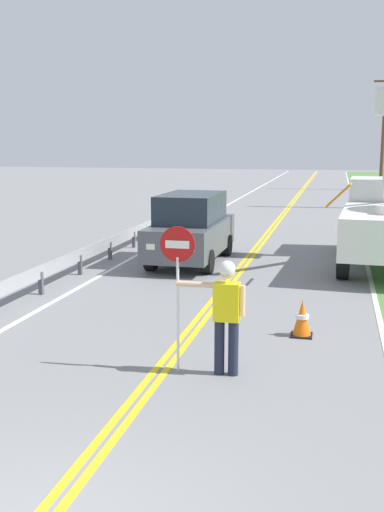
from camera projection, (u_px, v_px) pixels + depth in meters
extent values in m
cube|color=yellow|center=(266.00, 233.00, 24.38)|extent=(0.11, 110.00, 0.01)
cube|color=yellow|center=(270.00, 233.00, 24.34)|extent=(0.11, 110.00, 0.01)
cube|color=silver|center=(361.00, 236.00, 23.53)|extent=(0.12, 110.00, 0.01)
cube|color=silver|center=(182.00, 230.00, 25.18)|extent=(0.12, 110.00, 0.01)
cylinder|color=#1E2338|center=(233.00, 348.00, 9.43)|extent=(0.16, 0.16, 0.88)
cylinder|color=#1E2338|center=(219.00, 347.00, 9.48)|extent=(0.16, 0.16, 0.88)
cube|color=yellow|center=(227.00, 302.00, 9.32)|extent=(0.40, 0.25, 0.60)
cylinder|color=beige|center=(195.00, 284.00, 9.38)|extent=(0.60, 0.10, 0.09)
cylinder|color=beige|center=(242.00, 301.00, 9.26)|extent=(0.09, 0.09, 0.48)
sphere|color=beige|center=(227.00, 272.00, 9.23)|extent=(0.22, 0.22, 0.22)
sphere|color=white|center=(227.00, 269.00, 9.22)|extent=(0.25, 0.25, 0.25)
cylinder|color=silver|center=(178.00, 315.00, 9.53)|extent=(0.04, 0.04, 1.85)
cylinder|color=#B71414|center=(178.00, 244.00, 9.33)|extent=(0.56, 0.03, 0.56)
cube|color=white|center=(177.00, 245.00, 9.31)|extent=(0.38, 0.01, 0.12)
cube|color=white|center=(384.00, 209.00, 19.88)|extent=(2.32, 2.22, 2.00)
cube|color=#1E2833|center=(384.00, 197.00, 20.80)|extent=(1.98, 0.17, 0.90)
cube|color=orange|center=(339.00, 195.00, 15.12)|extent=(0.64, 0.83, 0.59)
cylinder|color=black|center=(350.00, 238.00, 20.17)|extent=(0.37, 0.94, 0.92)
cylinder|color=black|center=(343.00, 262.00, 16.14)|extent=(0.37, 0.94, 0.92)
cube|color=#4C5156|center=(191.00, 237.00, 18.28)|extent=(1.87, 4.61, 0.92)
cube|color=#1E2833|center=(191.00, 208.00, 18.12)|extent=(1.64, 2.86, 0.84)
cube|color=#EAEACC|center=(191.00, 248.00, 15.96)|extent=(0.24, 0.06, 0.16)
cube|color=#EAEACC|center=(151.00, 247.00, 16.23)|extent=(0.24, 0.06, 0.16)
cylinder|color=black|center=(207.00, 262.00, 16.81)|extent=(0.28, 0.68, 0.68)
cylinder|color=black|center=(151.00, 259.00, 17.20)|extent=(0.28, 0.68, 0.68)
cylinder|color=black|center=(226.00, 245.00, 19.53)|extent=(0.28, 0.68, 0.68)
cylinder|color=black|center=(177.00, 243.00, 19.92)|extent=(0.28, 0.68, 0.68)
cylinder|color=brown|center=(383.00, 132.00, 46.14)|extent=(0.28, 0.28, 8.77)
cone|color=orange|center=(302.00, 318.00, 11.36)|extent=(0.36, 0.36, 0.70)
cylinder|color=white|center=(302.00, 316.00, 11.36)|extent=(0.25, 0.25, 0.08)
cube|color=black|center=(302.00, 335.00, 11.42)|extent=(0.40, 0.40, 0.03)
cube|color=#9EA0A3|center=(144.00, 227.00, 22.11)|extent=(0.06, 32.00, 0.32)
cube|color=#4C4C51|center=(41.00, 283.00, 14.51)|extent=(0.10, 0.10, 0.55)
cube|color=#4C4C51|center=(80.00, 265.00, 16.69)|extent=(0.10, 0.10, 0.55)
cube|color=#4C4C51|center=(110.00, 251.00, 18.88)|extent=(0.10, 0.10, 0.55)
cube|color=#4C4C51|center=(134.00, 240.00, 21.06)|extent=(0.10, 0.10, 0.55)
cube|color=#4C4C51|center=(153.00, 230.00, 23.25)|extent=(0.10, 0.10, 0.55)
cube|color=#4C4C51|center=(169.00, 223.00, 25.43)|extent=(0.10, 0.10, 0.55)
cube|color=#4C4C51|center=(182.00, 217.00, 27.62)|extent=(0.10, 0.10, 0.55)
cube|color=#4C4C51|center=(194.00, 211.00, 29.80)|extent=(0.10, 0.10, 0.55)
cube|color=#4C4C51|center=(204.00, 207.00, 31.99)|extent=(0.10, 0.10, 0.55)
cube|color=#4C4C51|center=(213.00, 202.00, 34.17)|extent=(0.10, 0.10, 0.55)
cube|color=#4C4C51|center=(220.00, 199.00, 36.36)|extent=(0.10, 0.10, 0.55)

